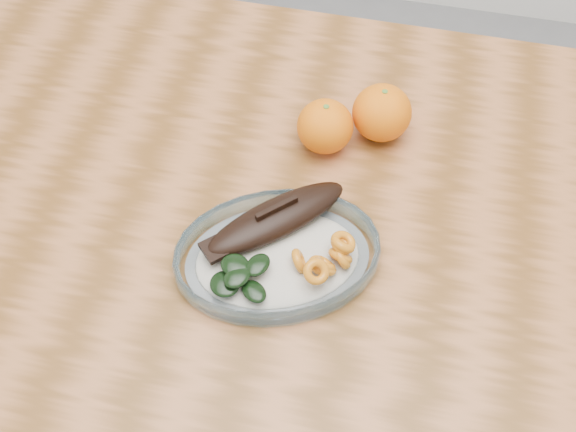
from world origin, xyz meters
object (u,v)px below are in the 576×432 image
Objects in this scene: orange_right at (382,113)px; orange_left at (325,126)px; dining_table at (289,238)px; plated_meal at (278,253)px.

orange_left is at bearing -150.64° from orange_right.
orange_left is 0.08m from orange_right.
orange_right reaches higher than dining_table.
orange_left reaches higher than plated_meal.
plated_meal is at bearing -95.35° from orange_left.
dining_table is at bearing -125.57° from orange_right.
plated_meal is 7.30× the size of orange_right.
orange_right is (0.09, 0.25, 0.02)m from plated_meal.
orange_left reaches higher than dining_table.
dining_table is at bearing 71.67° from plated_meal.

